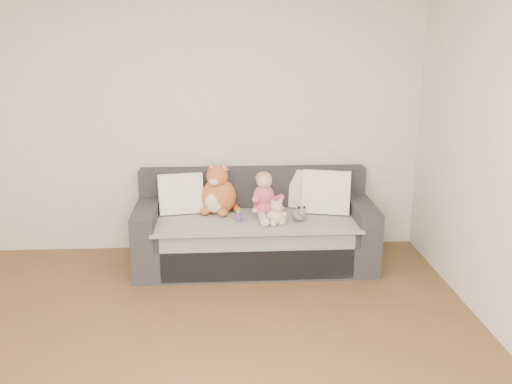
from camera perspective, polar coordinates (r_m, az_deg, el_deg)
room_shell at (r=3.56m, az=-8.03°, el=1.94°), size 5.00×5.00×5.00m
sofa at (r=5.42m, az=-0.13°, el=-3.93°), size 2.20×0.94×0.85m
cushion_left at (r=5.41m, az=-7.54°, el=-0.16°), size 0.44×0.25×0.39m
cushion_right_back at (r=5.54m, az=5.52°, el=0.25°), size 0.44×0.32×0.38m
cushion_right_front at (r=5.41m, az=7.04°, el=-0.00°), size 0.48×0.30×0.42m
toddler at (r=5.25m, az=0.89°, el=-0.64°), size 0.30×0.44×0.43m
plush_cat at (r=5.39m, az=-3.80°, el=-0.14°), size 0.39×0.36×0.51m
teddy_bear at (r=5.08m, az=2.08°, el=-2.24°), size 0.19×0.14×0.24m
plush_cow at (r=5.19m, az=4.38°, el=-2.21°), size 0.13×0.20×0.16m
sippy_cup at (r=5.18m, az=-1.77°, el=-2.30°), size 0.10×0.07×0.11m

